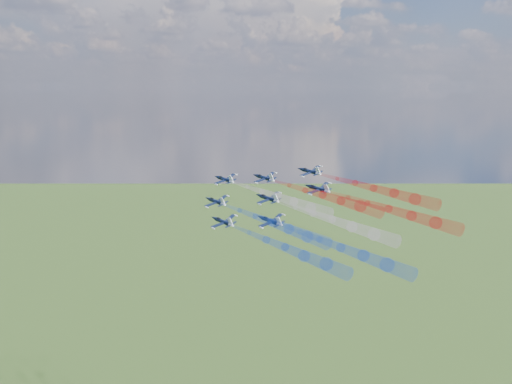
# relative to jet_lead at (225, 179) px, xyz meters

# --- Properties ---
(jet_lead) EXTENTS (13.29, 13.26, 5.93)m
(jet_lead) POSITION_rel_jet_lead_xyz_m (0.00, 0.00, 0.00)
(jet_lead) COLOR black
(trail_lead) EXTENTS (31.56, 31.12, 7.38)m
(trail_lead) POSITION_rel_jet_lead_xyz_m (17.56, -17.10, -1.89)
(trail_lead) COLOR silver
(jet_inner_left) EXTENTS (13.29, 13.26, 5.93)m
(jet_inner_left) POSITION_rel_jet_lead_xyz_m (-0.55, -12.74, -4.50)
(jet_inner_left) COLOR black
(trail_inner_left) EXTENTS (31.56, 31.12, 7.38)m
(trail_inner_left) POSITION_rel_jet_lead_xyz_m (17.01, -29.84, -6.39)
(trail_inner_left) COLOR blue
(jet_inner_right) EXTENTS (13.29, 13.26, 5.93)m
(jet_inner_right) POSITION_rel_jet_lead_xyz_m (12.53, -2.20, 1.02)
(jet_inner_right) COLOR black
(trail_inner_right) EXTENTS (31.56, 31.12, 7.38)m
(trail_inner_right) POSITION_rel_jet_lead_xyz_m (30.09, -19.29, -0.87)
(trail_inner_right) COLOR red
(jet_outer_left) EXTENTS (13.29, 13.26, 5.93)m
(jet_outer_left) POSITION_rel_jet_lead_xyz_m (3.72, -26.26, -7.31)
(jet_outer_left) COLOR black
(trail_outer_left) EXTENTS (31.56, 31.12, 7.38)m
(trail_outer_left) POSITION_rel_jet_lead_xyz_m (21.28, -43.36, -9.20)
(trail_outer_left) COLOR blue
(jet_center_third) EXTENTS (13.29, 13.26, 5.93)m
(jet_center_third) POSITION_rel_jet_lead_xyz_m (14.91, -16.09, -2.64)
(jet_center_third) COLOR black
(trail_center_third) EXTENTS (31.56, 31.12, 7.38)m
(trail_center_third) POSITION_rel_jet_lead_xyz_m (32.47, -33.18, -4.53)
(trail_center_third) COLOR silver
(jet_outer_right) EXTENTS (13.29, 13.26, 5.93)m
(jet_outer_right) POSITION_rel_jet_lead_xyz_m (26.30, -1.63, 3.11)
(jet_outer_right) COLOR black
(trail_outer_right) EXTENTS (31.56, 31.12, 7.38)m
(trail_outer_right) POSITION_rel_jet_lead_xyz_m (43.85, -18.72, 1.22)
(trail_outer_right) COLOR red
(jet_rear_left) EXTENTS (13.29, 13.26, 5.93)m
(jet_rear_left) POSITION_rel_jet_lead_xyz_m (16.69, -28.86, -6.20)
(jet_rear_left) COLOR black
(trail_rear_left) EXTENTS (31.56, 31.12, 7.38)m
(trail_rear_left) POSITION_rel_jet_lead_xyz_m (34.25, -45.96, -8.09)
(trail_rear_left) COLOR blue
(jet_rear_right) EXTENTS (13.29, 13.26, 5.93)m
(jet_rear_right) POSITION_rel_jet_lead_xyz_m (28.82, -15.18, 0.22)
(jet_rear_right) COLOR black
(trail_rear_right) EXTENTS (31.56, 31.12, 7.38)m
(trail_rear_right) POSITION_rel_jet_lead_xyz_m (46.38, -32.28, -1.67)
(trail_rear_right) COLOR red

